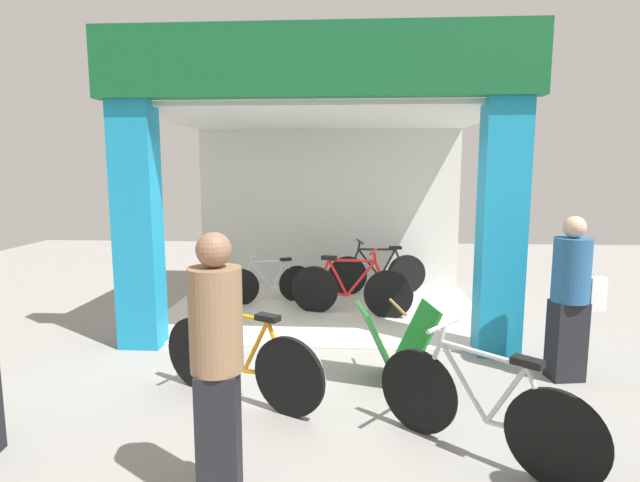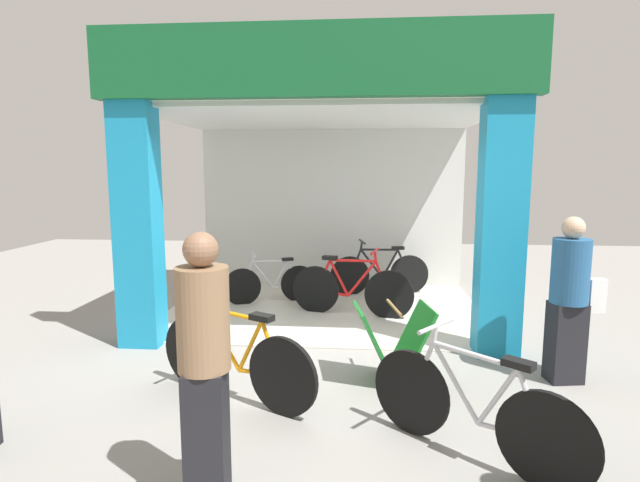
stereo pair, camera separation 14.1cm
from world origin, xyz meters
TOP-DOWN VIEW (x-y plane):
  - ground_plane at (0.00, 0.00)m, footprint 17.13×17.13m
  - shop_facade at (0.00, 1.58)m, footprint 4.76×3.61m
  - bicycle_inside_0 at (0.40, 1.36)m, footprint 1.73×0.51m
  - bicycle_inside_1 at (0.85, 2.64)m, footprint 1.64×0.46m
  - bicycle_inside_2 at (-0.85, 1.94)m, footprint 1.39×0.55m
  - bicycle_parked_0 at (-0.58, -1.35)m, footprint 1.58×0.84m
  - bicycle_parked_1 at (1.34, -2.12)m, footprint 1.34×1.12m
  - sandwich_board_sign at (0.85, -0.80)m, footprint 0.81×0.66m
  - pedestrian_1 at (2.54, -0.68)m, footprint 0.56×0.40m
  - pedestrian_3 at (-0.39, -2.77)m, footprint 0.34×0.34m

SIDE VIEW (x-z plane):
  - ground_plane at x=0.00m, z-range 0.00..0.00m
  - bicycle_inside_2 at x=-0.85m, z-range -0.08..0.72m
  - bicycle_inside_1 at x=0.85m, z-range -0.09..0.82m
  - bicycle_parked_1 at x=1.34m, z-range -0.09..0.84m
  - sandwich_board_sign at x=0.85m, z-range 0.00..0.76m
  - bicycle_parked_0 at x=-0.58m, z-range -0.10..0.87m
  - bicycle_inside_0 at x=0.40m, z-range -0.10..0.87m
  - pedestrian_1 at x=2.54m, z-range 0.03..1.65m
  - pedestrian_3 at x=-0.39m, z-range 0.02..1.73m
  - shop_facade at x=0.00m, z-range 0.10..3.67m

